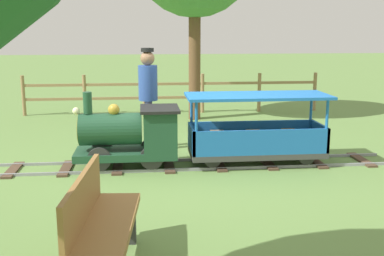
{
  "coord_description": "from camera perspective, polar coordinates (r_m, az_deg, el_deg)",
  "views": [
    {
      "loc": [
        -6.45,
        0.75,
        1.91
      ],
      "look_at": [
        0.0,
        0.08,
        0.55
      ],
      "focal_mm": 44.33,
      "sensor_mm": 36.0,
      "label": 1
    }
  ],
  "objects": [
    {
      "name": "park_bench",
      "position": [
        3.81,
        -10.96,
        -11.49
      ],
      "size": [
        1.33,
        0.51,
        0.82
      ],
      "color": "olive",
      "rests_on": "ground_plane"
    },
    {
      "name": "track",
      "position": [
        6.76,
        0.21,
        -4.42
      ],
      "size": [
        0.73,
        5.7,
        0.04
      ],
      "color": "gray",
      "rests_on": "ground_plane"
    },
    {
      "name": "locomotive",
      "position": [
        6.61,
        -7.22,
        -0.72
      ],
      "size": [
        0.69,
        1.45,
        1.04
      ],
      "color": "#1E472D",
      "rests_on": "ground_plane"
    },
    {
      "name": "conductor_person",
      "position": [
        7.53,
        -5.31,
        4.52
      ],
      "size": [
        0.3,
        0.3,
        1.62
      ],
      "color": "#282D47",
      "rests_on": "ground_plane"
    },
    {
      "name": "passenger_car",
      "position": [
        6.81,
        7.77,
        -0.87
      ],
      "size": [
        0.79,
        2.0,
        0.97
      ],
      "color": "#3F3F3F",
      "rests_on": "ground_plane"
    },
    {
      "name": "fence_section",
      "position": [
        10.91,
        -2.24,
        4.33
      ],
      "size": [
        0.08,
        6.78,
        0.9
      ],
      "color": "#93754C",
      "rests_on": "ground_plane"
    },
    {
      "name": "ground_plane",
      "position": [
        6.77,
        0.71,
        -4.54
      ],
      "size": [
        60.0,
        60.0,
        0.0
      ],
      "primitive_type": "plane",
      "color": "#608442"
    }
  ]
}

